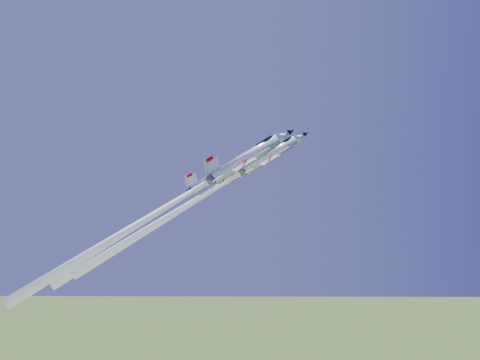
{
  "coord_description": "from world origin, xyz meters",
  "views": [
    {
      "loc": [
        0.97,
        -103.67,
        89.73
      ],
      "look_at": [
        0.0,
        0.0,
        89.36
      ],
      "focal_mm": 40.0,
      "sensor_mm": 36.0,
      "label": 1
    }
  ],
  "objects_px": {
    "jet_right": "(165,208)",
    "jet_slot": "(143,220)",
    "jet_lead": "(202,197)",
    "jet_left": "(176,211)"
  },
  "relations": [
    {
      "from": "jet_lead",
      "to": "jet_right",
      "type": "xyz_separation_m",
      "value": [
        -5.69,
        -9.14,
        -1.53
      ]
    },
    {
      "from": "jet_left",
      "to": "jet_slot",
      "type": "bearing_deg",
      "value": -64.74
    },
    {
      "from": "jet_left",
      "to": "jet_lead",
      "type": "bearing_deg",
      "value": 47.32
    },
    {
      "from": "jet_right",
      "to": "jet_slot",
      "type": "height_order",
      "value": "jet_right"
    },
    {
      "from": "jet_slot",
      "to": "jet_right",
      "type": "bearing_deg",
      "value": 22.5
    },
    {
      "from": "jet_lead",
      "to": "jet_left",
      "type": "height_order",
      "value": "jet_lead"
    },
    {
      "from": "jet_lead",
      "to": "jet_slot",
      "type": "xyz_separation_m",
      "value": [
        -11.09,
        -1.52,
        -4.35
      ]
    },
    {
      "from": "jet_slot",
      "to": "jet_lead",
      "type": "bearing_deg",
      "value": 84.93
    },
    {
      "from": "jet_lead",
      "to": "jet_right",
      "type": "bearing_deg",
      "value": -44.76
    },
    {
      "from": "jet_right",
      "to": "jet_slot",
      "type": "distance_m",
      "value": 9.76
    }
  ]
}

